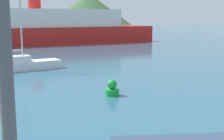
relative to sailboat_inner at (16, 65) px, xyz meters
name	(u,v)px	position (x,y,z in m)	size (l,w,h in m)	color
sailboat_inner	(16,65)	(0.00, 0.00, 0.00)	(7.09, 3.24, 7.21)	silver
ferry_distant	(35,29)	(3.05, 23.21, 1.82)	(37.14, 12.57, 6.76)	red
buoy_marker	(112,89)	(4.79, -9.43, -0.09)	(0.75, 0.75, 0.87)	green
hill_central	(89,11)	(21.74, 67.97, 4.95)	(29.92, 29.92, 10.81)	#3D6038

